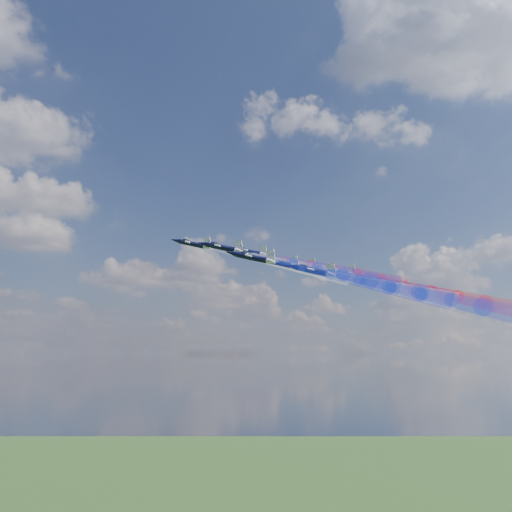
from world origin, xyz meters
TOP-DOWN VIEW (x-y plane):
  - jet_lead at (-24.82, 11.25)m, footprint 15.96×16.48m
  - trail_lead at (-9.82, -7.13)m, footprint 26.89×32.01m
  - jet_inner_left at (-24.66, -5.64)m, footprint 15.96×16.48m
  - trail_inner_left at (-9.67, -24.02)m, footprint 26.89×32.01m
  - jet_inner_right at (-9.33, 8.14)m, footprint 15.96×16.48m
  - trail_inner_right at (5.66, -10.24)m, footprint 26.89×32.01m
  - jet_outer_left at (-24.44, -19.85)m, footprint 15.96×16.48m
  - trail_outer_left at (-9.44, -38.23)m, footprint 26.89×32.01m
  - jet_center_third at (-10.84, -9.18)m, footprint 15.96×16.48m
  - trail_center_third at (4.15, -27.56)m, footprint 26.89×32.01m
  - jet_outer_right at (3.91, 3.72)m, footprint 15.96×16.48m
  - trail_outer_right at (18.90, -14.66)m, footprint 26.89×32.01m
  - jet_rear_left at (-11.13, -24.10)m, footprint 15.96×16.48m
  - trail_rear_left at (3.86, -42.48)m, footprint 26.89×32.01m
  - jet_rear_right at (5.46, -11.34)m, footprint 15.96×16.48m
  - trail_rear_right at (20.46, -29.72)m, footprint 26.89×32.01m

SIDE VIEW (x-z plane):
  - trail_rear_left at x=3.86m, z-range 139.06..152.88m
  - trail_outer_left at x=-9.44m, z-range 141.58..155.41m
  - trail_rear_right at x=20.46m, z-range 141.69..155.52m
  - trail_center_third at x=4.15m, z-range 142.81..156.64m
  - trail_outer_right at x=18.90m, z-range 145.06..158.89m
  - jet_rear_left at x=-11.13m, z-range 148.53..155.66m
  - trail_inner_left at x=-9.67m, z-range 145.97..159.80m
  - jet_outer_left at x=-24.44m, z-range 151.05..158.18m
  - jet_rear_right at x=5.46m, z-range 151.16..158.29m
  - trail_inner_right at x=5.66m, z-range 148.26..162.08m
  - jet_center_third at x=-10.84m, z-range 152.28..159.42m
  - trail_lead at x=-9.82m, z-range 149.48..163.31m
  - jet_outer_right at x=3.91m, z-range 154.53..161.66m
  - jet_inner_left at x=-24.66m, z-range 155.44..162.57m
  - jet_inner_right at x=-9.33m, z-range 157.73..164.86m
  - jet_lead at x=-24.82m, z-range 158.95..166.08m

